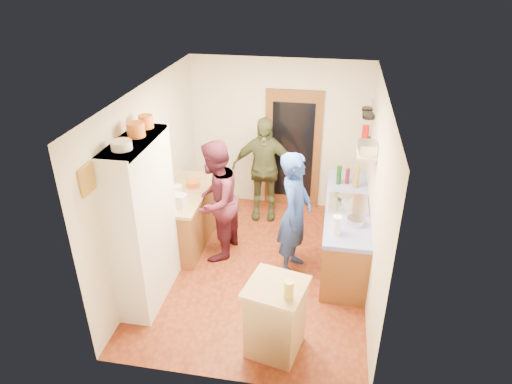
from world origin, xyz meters
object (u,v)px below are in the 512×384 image
(hutch_body, at_px, (144,223))
(person_back, at_px, (264,169))
(right_counter_base, at_px, (345,232))
(person_left, at_px, (219,200))
(island_base, at_px, (275,320))
(person_hob, at_px, (297,215))

(hutch_body, height_order, person_back, hutch_body)
(right_counter_base, bearing_deg, person_left, -172.99)
(hutch_body, xyz_separation_m, island_base, (1.74, -0.66, -0.67))
(right_counter_base, xyz_separation_m, island_base, (-0.76, -1.96, 0.01))
(right_counter_base, height_order, person_left, person_left)
(hutch_body, xyz_separation_m, person_back, (1.14, 2.27, -0.21))
(right_counter_base, xyz_separation_m, person_back, (-1.36, 0.97, 0.47))
(person_back, bearing_deg, island_base, -82.47)
(person_hob, bearing_deg, island_base, -173.22)
(hutch_body, height_order, island_base, hutch_body)
(island_base, height_order, person_hob, person_hob)
(person_left, bearing_deg, right_counter_base, 104.35)
(island_base, height_order, person_back, person_back)
(person_left, bearing_deg, hutch_body, -24.47)
(hutch_body, height_order, right_counter_base, hutch_body)
(person_back, bearing_deg, person_hob, -68.64)
(right_counter_base, height_order, person_back, person_back)
(right_counter_base, relative_size, person_left, 1.21)
(island_base, bearing_deg, right_counter_base, 68.92)
(right_counter_base, relative_size, island_base, 2.56)
(person_hob, bearing_deg, person_left, 88.40)
(island_base, height_order, person_left, person_left)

